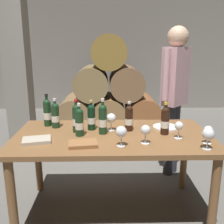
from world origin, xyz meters
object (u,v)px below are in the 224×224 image
wine_bottle_7 (76,118)px  tasting_notebook (83,144)px  wine_glass_2 (179,126)px  wine_glass_0 (208,134)px  wine_glass_3 (121,132)px  wine_bottle_3 (165,120)px  sommelier_presenting (175,88)px  leather_ledger (37,140)px  wine_bottle_5 (129,118)px  wine_bottle_2 (91,117)px  wine_bottle_0 (55,115)px  wine_glass_1 (208,131)px  wine_bottle_1 (79,122)px  wine_bottle_4 (103,119)px  wine_glass_4 (146,131)px  serving_plate (166,127)px  wine_bottle_6 (47,112)px  dining_table (113,144)px  wine_glass_5 (111,119)px

wine_bottle_7 → tasting_notebook: size_ratio=1.36×
wine_glass_2 → wine_glass_0: bearing=-57.1°
wine_glass_3 → wine_bottle_3: bearing=34.0°
wine_bottle_7 → sommelier_presenting: (1.04, 0.67, 0.15)m
tasting_notebook → wine_glass_0: bearing=-13.3°
leather_ledger → wine_bottle_5: bearing=6.9°
wine_bottle_2 → wine_bottle_7: 0.14m
wine_bottle_0 → wine_glass_1: bearing=-19.4°
tasting_notebook → wine_bottle_1: bearing=93.9°
wine_bottle_3 → wine_bottle_4: 0.54m
wine_glass_0 → tasting_notebook: size_ratio=0.75×
wine_bottle_5 → wine_bottle_7: wine_bottle_7 is taller
wine_bottle_5 → wine_bottle_7: 0.47m
wine_bottle_3 → wine_glass_4: bearing=-132.8°
serving_plate → wine_glass_2: bearing=-82.0°
wine_bottle_2 → wine_glass_2: wine_bottle_2 is taller
wine_glass_0 → sommelier_presenting: 1.11m
wine_glass_0 → wine_glass_3: size_ratio=1.03×
serving_plate → wine_bottle_4: bearing=-165.9°
wine_glass_0 → serving_plate: size_ratio=0.69×
wine_bottle_6 → wine_glass_3: (0.67, -0.54, -0.02)m
dining_table → wine_glass_2: size_ratio=11.65×
dining_table → tasting_notebook: (-0.24, -0.25, 0.11)m
wine_bottle_4 → wine_glass_0: size_ratio=1.90×
wine_glass_0 → wine_glass_5: bearing=147.3°
wine_bottle_2 → wine_glass_3: wine_bottle_2 is taller
wine_bottle_5 → leather_ledger: (-0.76, -0.27, -0.10)m
wine_bottle_7 → sommelier_presenting: size_ratio=0.17×
wine_glass_4 → wine_glass_5: wine_glass_5 is taller
wine_glass_4 → tasting_notebook: bearing=-176.6°
tasting_notebook → wine_bottle_3: bearing=12.2°
wine_bottle_4 → wine_glass_2: size_ratio=2.15×
wine_glass_0 → wine_glass_5: (-0.71, 0.45, -0.00)m
serving_plate → wine_bottle_0: bearing=178.0°
leather_ledger → sommelier_presenting: sommelier_presenting is taller
dining_table → wine_glass_4: size_ratio=11.19×
wine_bottle_5 → wine_glass_1: size_ratio=1.83×
wine_glass_3 → leather_ledger: 0.69m
wine_glass_4 → wine_bottle_3: bearing=47.2°
wine_bottle_1 → wine_glass_1: wine_bottle_1 is taller
wine_bottle_0 → sommelier_presenting: bearing=23.3°
wine_bottle_1 → sommelier_presenting: size_ratio=0.16×
wine_glass_4 → leather_ledger: (-0.87, 0.06, -0.09)m
dining_table → wine_glass_1: (0.74, -0.24, 0.20)m
wine_glass_5 → leather_ledger: (-0.60, -0.27, -0.10)m
wine_glass_4 → wine_glass_0: bearing=-15.5°
wine_bottle_4 → wine_glass_2: wine_bottle_4 is taller
dining_table → wine_bottle_6: (-0.62, 0.27, 0.22)m
wine_glass_4 → tasting_notebook: 0.50m
dining_table → wine_bottle_7: (-0.32, 0.08, 0.22)m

